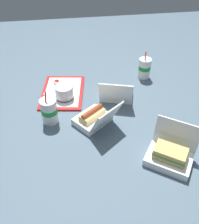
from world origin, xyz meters
The scene contains 11 objects.
ground_plane centered at (0.00, 0.00, 0.00)m, with size 3.20×3.20×0.00m, color #4C6070.
food_tray centered at (-0.24, -0.23, 0.01)m, with size 0.41×0.32×0.01m.
cake_container centered at (-0.17, -0.22, 0.05)m, with size 0.11×0.11×0.08m.
ketchup_cup centered at (-0.33, -0.26, 0.03)m, with size 0.04×0.04×0.02m.
napkin_stack centered at (-0.25, -0.29, 0.02)m, with size 0.10×0.10×0.00m, color white.
plastic_fork centered at (-0.25, -0.17, 0.02)m, with size 0.11×0.01×0.01m, color white.
clamshell_hotdog_left centered at (-0.13, 0.10, 0.04)m, with size 0.22×0.24×0.16m.
clamshell_sandwich_center centered at (0.40, 0.25, 0.05)m, with size 0.26×0.27×0.18m.
clamshell_hotdog_front centered at (0.08, -0.07, 0.04)m, with size 0.28×0.28×0.17m.
soda_cup_front centered at (-0.34, 0.34, 0.07)m, with size 0.09×0.09×0.20m.
soda_cup_right centered at (0.03, -0.30, 0.08)m, with size 0.09×0.09×0.21m.
Camera 1 is at (1.10, -0.19, 0.94)m, focal length 40.00 mm.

